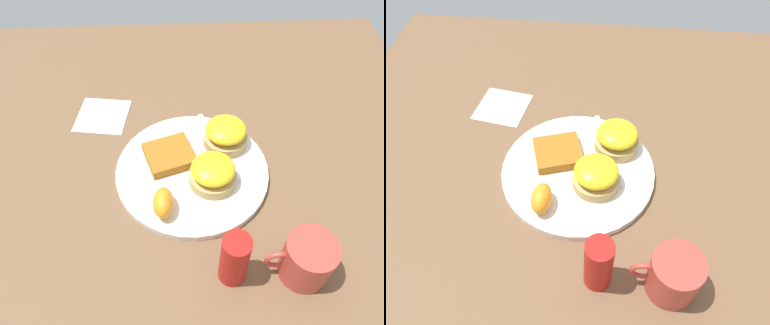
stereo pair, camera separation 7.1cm
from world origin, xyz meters
The scene contains 10 objects.
ground_plane centered at (0.00, 0.00, 0.00)m, with size 1.10×1.10×0.00m, color brown.
plate centered at (0.00, 0.00, 0.01)m, with size 0.30×0.30×0.01m, color silver.
sandwich_benedict_left centered at (-0.04, 0.03, 0.04)m, with size 0.09×0.09×0.05m.
sandwich_benedict_right centered at (-0.07, -0.07, 0.04)m, with size 0.09×0.09×0.05m.
hashbrown_patty centered at (0.04, -0.03, 0.02)m, with size 0.09×0.08×0.02m, color #9C5E1A.
orange_wedge centered at (0.06, 0.09, 0.04)m, with size 0.06×0.04×0.04m, color orange.
fork centered at (-0.05, -0.04, 0.02)m, with size 0.07×0.19×0.00m.
cup centered at (-0.17, 0.21, 0.04)m, with size 0.11×0.08×0.08m.
napkin centered at (0.19, -0.17, 0.00)m, with size 0.11×0.11×0.00m, color white.
condiment_bottle centered at (-0.05, 0.21, 0.06)m, with size 0.04×0.04×0.11m, color #B21914.
Camera 1 is at (0.02, 0.45, 0.58)m, focal length 35.00 mm.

